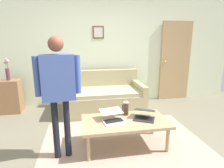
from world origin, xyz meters
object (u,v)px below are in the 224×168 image
object	(u,v)px
interior_door	(175,61)
side_shelf	(11,96)
french_press	(126,108)
coffee_table	(125,123)
laptop_center	(113,118)
laptop_left	(144,116)
flower_vase	(8,72)
person_standing	(58,83)
couch	(104,97)

from	to	relation	value
interior_door	side_shelf	size ratio (longest dim) A/B	2.78
french_press	side_shelf	distance (m)	2.71
coffee_table	laptop_center	bearing A→B (deg)	-4.96
interior_door	french_press	bearing A→B (deg)	45.56
laptop_left	flower_vase	size ratio (longest dim) A/B	0.86
french_press	person_standing	xyz separation A→B (m)	(0.97, 0.30, 0.52)
side_shelf	flower_vase	size ratio (longest dim) A/B	1.55
laptop_center	couch	bearing A→B (deg)	-92.53
interior_door	flower_vase	distance (m)	4.04
couch	side_shelf	bearing A→B (deg)	-6.09
laptop_left	french_press	size ratio (longest dim) A/B	1.69
laptop_left	flower_vase	distance (m)	3.04
person_standing	interior_door	bearing A→B (deg)	-142.27
laptop_left	flower_vase	xyz separation A→B (m)	(2.45, -1.75, 0.45)
interior_door	laptop_center	xyz separation A→B (m)	(2.06, 2.04, -0.56)
laptop_center	coffee_table	bearing A→B (deg)	175.04
interior_door	coffee_table	bearing A→B (deg)	47.48
coffee_table	flower_vase	world-z (taller)	flower_vase
laptop_center	side_shelf	distance (m)	2.63
laptop_center	flower_vase	size ratio (longest dim) A/B	0.85
couch	side_shelf	distance (m)	2.05
interior_door	laptop_center	distance (m)	2.95
person_standing	laptop_center	bearing A→B (deg)	-170.61
laptop_left	french_press	xyz separation A→B (m)	(0.24, -0.19, 0.06)
couch	french_press	size ratio (longest dim) A/B	7.23
side_shelf	couch	bearing A→B (deg)	173.91
interior_door	side_shelf	xyz separation A→B (m)	(4.03, 0.30, -0.66)
flower_vase	laptop_left	bearing A→B (deg)	144.51
coffee_table	french_press	size ratio (longest dim) A/B	5.24
interior_door	side_shelf	distance (m)	4.10
laptop_left	person_standing	world-z (taller)	person_standing
couch	laptop_left	size ratio (longest dim) A/B	4.29
laptop_left	side_shelf	bearing A→B (deg)	-35.49
laptop_left	laptop_center	distance (m)	0.48
couch	laptop_center	world-z (taller)	couch
interior_door	french_press	distance (m)	2.65
french_press	side_shelf	world-z (taller)	side_shelf
laptop_left	french_press	world-z (taller)	french_press
laptop_center	side_shelf	world-z (taller)	side_shelf
side_shelf	laptop_left	bearing A→B (deg)	144.51
coffee_table	flower_vase	size ratio (longest dim) A/B	2.67
couch	person_standing	xyz separation A→B (m)	(0.80, 1.64, 0.74)
person_standing	laptop_left	bearing A→B (deg)	-174.62
couch	french_press	xyz separation A→B (m)	(-0.17, 1.34, 0.22)
laptop_center	person_standing	bearing A→B (deg)	9.39
laptop_center	person_standing	size ratio (longest dim) A/B	0.25
interior_door	laptop_left	bearing A→B (deg)	52.30
side_shelf	person_standing	distance (m)	2.34
side_shelf	person_standing	xyz separation A→B (m)	(-1.24, 1.86, 0.68)
side_shelf	french_press	bearing A→B (deg)	144.80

